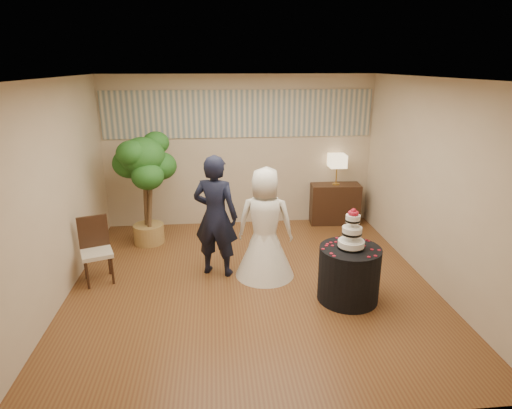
{
  "coord_description": "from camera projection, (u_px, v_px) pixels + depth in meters",
  "views": [
    {
      "loc": [
        -0.47,
        -5.38,
        2.97
      ],
      "look_at": [
        0.1,
        0.4,
        1.05
      ],
      "focal_mm": 30.0,
      "sensor_mm": 36.0,
      "label": 1
    }
  ],
  "objects": [
    {
      "name": "floor",
      "position": [
        252.0,
        284.0,
        6.06
      ],
      "size": [
        5.0,
        5.0,
        0.0
      ],
      "primitive_type": "cube",
      "color": "brown",
      "rests_on": "ground"
    },
    {
      "name": "ceiling",
      "position": [
        251.0,
        78.0,
        5.18
      ],
      "size": [
        5.0,
        5.0,
        0.0
      ],
      "primitive_type": "cube",
      "color": "white",
      "rests_on": "wall_back"
    },
    {
      "name": "wall_back",
      "position": [
        240.0,
        152.0,
        7.98
      ],
      "size": [
        5.0,
        0.06,
        2.8
      ],
      "primitive_type": "cube",
      "color": "#C1AB8F",
      "rests_on": "ground"
    },
    {
      "name": "wall_front",
      "position": [
        280.0,
        280.0,
        3.26
      ],
      "size": [
        5.0,
        0.06,
        2.8
      ],
      "primitive_type": "cube",
      "color": "#C1AB8F",
      "rests_on": "ground"
    },
    {
      "name": "wall_left",
      "position": [
        54.0,
        194.0,
        5.39
      ],
      "size": [
        0.06,
        5.0,
        2.8
      ],
      "primitive_type": "cube",
      "color": "#C1AB8F",
      "rests_on": "ground"
    },
    {
      "name": "wall_right",
      "position": [
        433.0,
        184.0,
        5.85
      ],
      "size": [
        0.06,
        5.0,
        2.8
      ],
      "primitive_type": "cube",
      "color": "#C1AB8F",
      "rests_on": "ground"
    },
    {
      "name": "mural_border",
      "position": [
        239.0,
        114.0,
        7.74
      ],
      "size": [
        4.9,
        0.02,
        0.85
      ],
      "primitive_type": "cube",
      "color": "#9D9D8E",
      "rests_on": "wall_back"
    },
    {
      "name": "groom",
      "position": [
        216.0,
        216.0,
        6.1
      ],
      "size": [
        0.76,
        0.62,
        1.79
      ],
      "primitive_type": "imported",
      "rotation": [
        0.0,
        0.0,
        2.8
      ],
      "color": "black",
      "rests_on": "floor"
    },
    {
      "name": "bride",
      "position": [
        265.0,
        223.0,
        6.07
      ],
      "size": [
        1.01,
        1.01,
        1.62
      ],
      "primitive_type": "imported",
      "rotation": [
        0.0,
        0.0,
        2.94
      ],
      "color": "white",
      "rests_on": "floor"
    },
    {
      "name": "cake_table",
      "position": [
        349.0,
        274.0,
        5.56
      ],
      "size": [
        1.05,
        1.05,
        0.73
      ],
      "primitive_type": "cylinder",
      "rotation": [
        0.0,
        0.0,
        0.42
      ],
      "color": "black",
      "rests_on": "floor"
    },
    {
      "name": "wedding_cake",
      "position": [
        352.0,
        229.0,
        5.36
      ],
      "size": [
        0.34,
        0.34,
        0.53
      ],
      "primitive_type": null,
      "color": "white",
      "rests_on": "cake_table"
    },
    {
      "name": "console",
      "position": [
        335.0,
        204.0,
        8.28
      ],
      "size": [
        0.96,
        0.48,
        0.78
      ],
      "primitive_type": "cube",
      "rotation": [
        0.0,
        0.0,
        -0.07
      ],
      "color": "black",
      "rests_on": "floor"
    },
    {
      "name": "table_lamp",
      "position": [
        337.0,
        170.0,
        8.06
      ],
      "size": [
        0.31,
        0.31,
        0.58
      ],
      "primitive_type": null,
      "color": "beige",
      "rests_on": "console"
    },
    {
      "name": "ficus_tree",
      "position": [
        145.0,
        189.0,
        7.15
      ],
      "size": [
        1.3,
        1.3,
        1.94
      ],
      "primitive_type": null,
      "rotation": [
        0.0,
        0.0,
        0.66
      ],
      "color": "#20541A",
      "rests_on": "floor"
    },
    {
      "name": "side_chair",
      "position": [
        97.0,
        251.0,
        5.99
      ],
      "size": [
        0.56,
        0.57,
        0.93
      ],
      "primitive_type": null,
      "rotation": [
        0.0,
        0.0,
        0.35
      ],
      "color": "black",
      "rests_on": "floor"
    }
  ]
}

